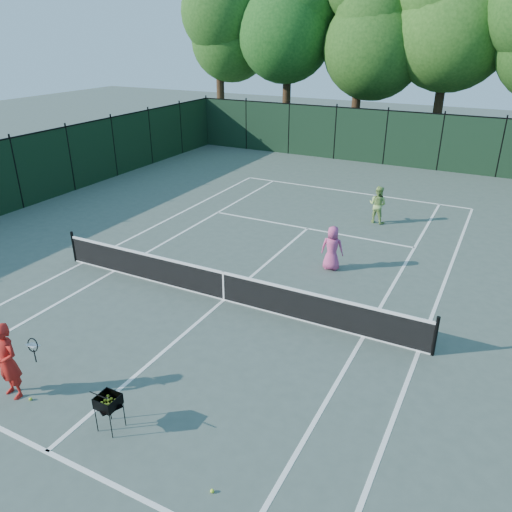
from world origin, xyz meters
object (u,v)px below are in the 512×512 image
at_px(player_pink, 332,248).
at_px(player_green, 378,204).
at_px(ball_hopper, 108,402).
at_px(loose_ball_midcourt, 30,399).
at_px(loose_ball_near_cart, 212,491).
at_px(coach, 7,361).

height_order(player_pink, player_green, player_green).
height_order(ball_hopper, loose_ball_midcourt, ball_hopper).
relative_size(ball_hopper, loose_ball_near_cart, 11.54).
bearing_deg(loose_ball_near_cart, ball_hopper, 171.81).
height_order(player_green, loose_ball_near_cart, player_green).
xyz_separation_m(player_green, loose_ball_near_cart, (1.00, -14.09, -0.72)).
distance_m(player_pink, loose_ball_midcourt, 9.61).
bearing_deg(loose_ball_midcourt, player_green, 75.42).
bearing_deg(player_pink, player_green, -100.31).
height_order(coach, player_pink, coach).
bearing_deg(loose_ball_midcourt, loose_ball_near_cart, -2.43).
height_order(loose_ball_near_cart, loose_ball_midcourt, same).
relative_size(coach, player_green, 1.14).
bearing_deg(player_pink, ball_hopper, 72.55).
bearing_deg(player_green, loose_ball_near_cart, 104.66).
bearing_deg(coach, loose_ball_midcourt, 7.33).
xyz_separation_m(player_pink, ball_hopper, (-1.37, -8.77, -0.08)).
distance_m(coach, ball_hopper, 2.53).
distance_m(coach, player_pink, 9.77).
bearing_deg(loose_ball_midcourt, ball_hopper, 4.61).
distance_m(player_green, loose_ball_midcourt, 14.37).
relative_size(player_green, loose_ball_midcourt, 22.12).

